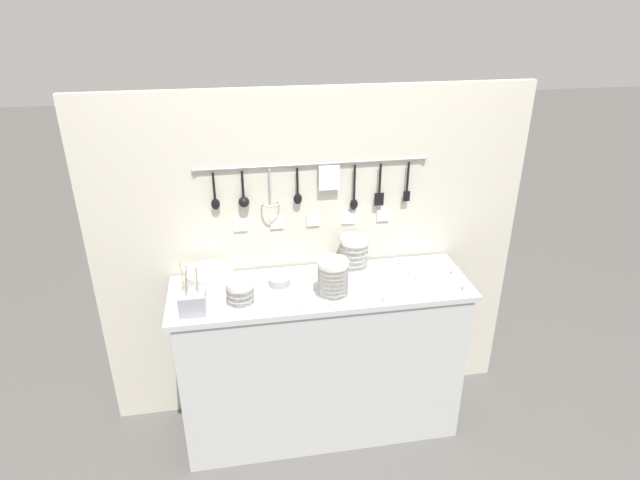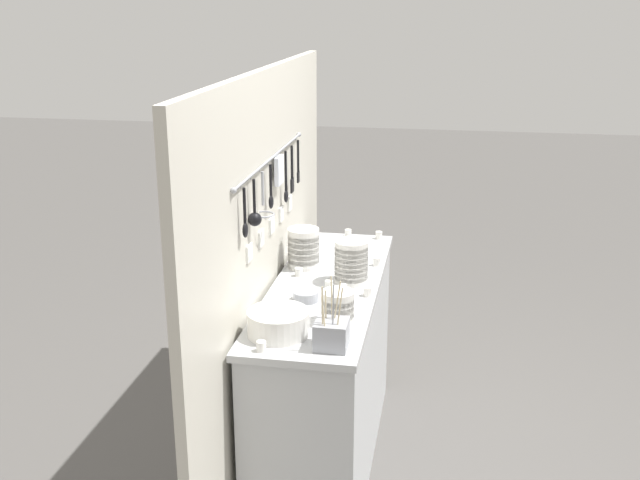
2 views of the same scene
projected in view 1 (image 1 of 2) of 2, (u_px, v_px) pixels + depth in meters
ground_plane at (321, 423)px, 3.16m from camera, size 20.00×20.00×0.00m
counter at (321, 359)px, 2.96m from camera, size 1.55×0.48×0.94m
back_wall at (313, 259)px, 2.99m from camera, size 2.35×0.11×1.90m
bowl_stack_tall_left at (333, 279)px, 2.62m from camera, size 0.15×0.15×0.20m
bowl_stack_back_corner at (240, 294)px, 2.56m from camera, size 0.13×0.13×0.13m
bowl_stack_nested_right at (354, 254)px, 2.87m from camera, size 0.15×0.15×0.20m
plate_stack at (209, 279)px, 2.73m from camera, size 0.24×0.24×0.10m
steel_mixing_bowl at (279, 281)px, 2.76m from camera, size 0.11×0.11×0.04m
cutlery_caddy at (192, 302)px, 2.52m from camera, size 0.12×0.12×0.27m
cup_mid_row at (467, 287)px, 2.71m from camera, size 0.04×0.04×0.04m
cup_front_right at (403, 262)px, 2.96m from camera, size 0.04×0.04×0.04m
cup_edge_far at (305, 294)px, 2.65m from camera, size 0.04×0.04×0.04m
cup_edge_near at (311, 286)px, 2.72m from camera, size 0.04×0.04×0.04m
cup_back_left at (456, 271)px, 2.86m from camera, size 0.04×0.04×0.04m
cup_by_caddy at (386, 298)px, 2.61m from camera, size 0.04×0.04×0.04m
cup_centre at (179, 283)px, 2.74m from camera, size 0.04×0.04×0.04m
cup_back_right at (420, 278)px, 2.79m from camera, size 0.04×0.04×0.04m
cup_front_left at (305, 306)px, 2.55m from camera, size 0.04×0.04×0.04m
cup_beside_plates at (331, 268)px, 2.89m from camera, size 0.04×0.04×0.04m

